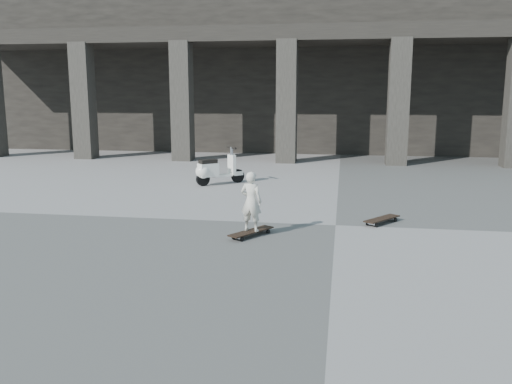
# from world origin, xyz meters

# --- Properties ---
(ground) EXTENTS (90.00, 90.00, 0.00)m
(ground) POSITION_xyz_m (0.00, 0.00, 0.00)
(ground) COLOR #50504D
(ground) RESTS_ON ground
(colonnade) EXTENTS (28.00, 8.82, 6.00)m
(colonnade) POSITION_xyz_m (-0.00, 13.77, 3.03)
(colonnade) COLOR black
(colonnade) RESTS_ON ground
(longboard) EXTENTS (0.67, 0.89, 0.09)m
(longboard) POSITION_xyz_m (-1.36, -0.97, 0.07)
(longboard) COLOR black
(longboard) RESTS_ON ground
(skateboard_spare) EXTENTS (0.69, 0.81, 0.10)m
(skateboard_spare) POSITION_xyz_m (0.82, 0.26, 0.08)
(skateboard_spare) COLOR black
(skateboard_spare) RESTS_ON ground
(child) EXTENTS (0.40, 0.31, 0.99)m
(child) POSITION_xyz_m (-1.36, -0.97, 0.59)
(child) COLOR beige
(child) RESTS_ON longboard
(scooter) EXTENTS (1.11, 0.98, 0.95)m
(scooter) POSITION_xyz_m (-3.17, 3.76, 0.38)
(scooter) COLOR black
(scooter) RESTS_ON ground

